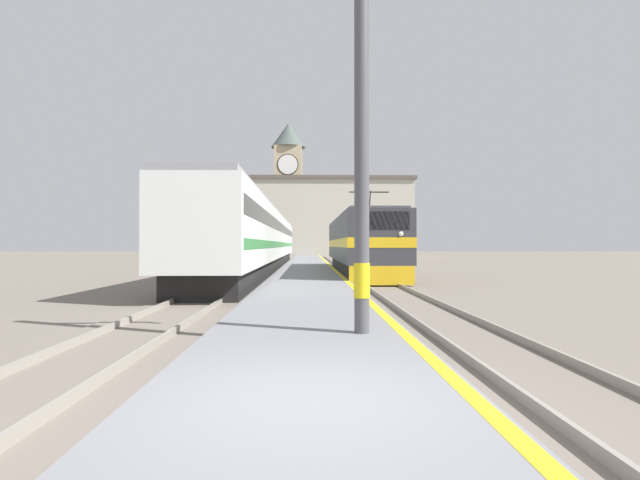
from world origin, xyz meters
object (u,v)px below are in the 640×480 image
object	(u,v)px
passenger_train	(263,239)
clock_tower	(288,184)
catenary_mast	(367,110)
locomotive_train	(360,244)

from	to	relation	value
passenger_train	clock_tower	bearing A→B (deg)	89.88
catenary_mast	clock_tower	world-z (taller)	clock_tower
passenger_train	catenary_mast	xyz separation A→B (m)	(4.35, -28.34, 1.90)
locomotive_train	catenary_mast	bearing A→B (deg)	-95.68
locomotive_train	catenary_mast	xyz separation A→B (m)	(-2.10, -21.11, 2.31)
passenger_train	catenary_mast	world-z (taller)	catenary_mast
locomotive_train	catenary_mast	world-z (taller)	catenary_mast
passenger_train	clock_tower	size ratio (longest dim) A/B	2.04
catenary_mast	clock_tower	distance (m)	75.30
passenger_train	locomotive_train	bearing A→B (deg)	-48.27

